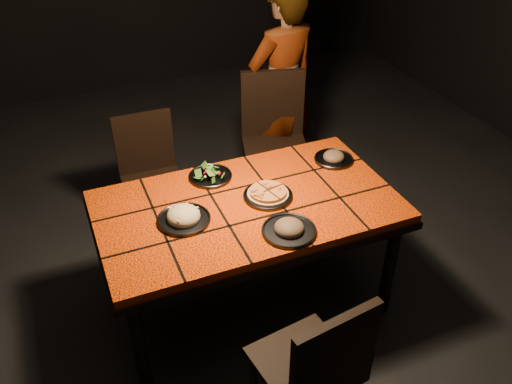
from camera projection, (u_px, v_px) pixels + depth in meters
name	position (u px, v px, depth m)	size (l,w,h in m)	color
room_shell	(246.00, 70.00, 2.47)	(6.04, 7.04, 3.08)	black
dining_table	(248.00, 214.00, 2.95)	(1.62, 0.92, 0.75)	#FF4608
chair_near	(317.00, 366.00, 2.32)	(0.46, 0.46, 0.91)	black
chair_far_left	(150.00, 169.00, 3.65)	(0.40, 0.40, 0.87)	black
chair_far_right	(274.00, 133.00, 3.90)	(0.56, 0.56, 1.01)	black
diner	(282.00, 91.00, 3.98)	(0.58, 0.38, 1.58)	brown
plate_pizza	(268.00, 194.00, 2.94)	(0.27, 0.27, 0.04)	#333237
plate_pasta	(184.00, 217.00, 2.76)	(0.28, 0.28, 0.09)	#333237
plate_salad	(210.00, 174.00, 3.09)	(0.25, 0.25, 0.07)	#333237
plate_mushroom_a	(289.00, 228.00, 2.69)	(0.28, 0.28, 0.09)	#333237
plate_mushroom_b	(334.00, 157.00, 3.25)	(0.23, 0.23, 0.08)	#333237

